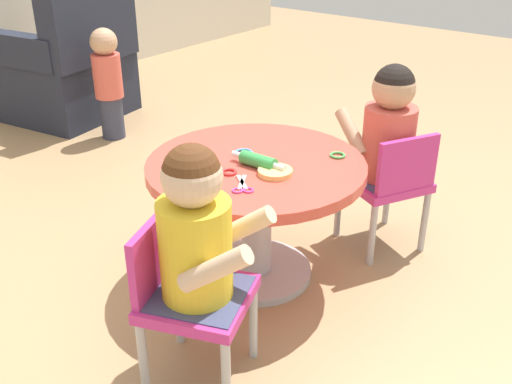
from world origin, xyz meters
TOP-DOWN VIEW (x-y plane):
  - ground_plane at (0.00, 0.00)m, footprint 10.00×10.00m
  - craft_table at (0.00, 0.00)m, footprint 0.81×0.81m
  - child_chair_left at (-0.56, -0.18)m, footprint 0.39×0.39m
  - seated_child_left at (-0.54, -0.22)m, footprint 0.38×0.42m
  - child_chair_right at (0.50, -0.30)m, footprint 0.40×0.40m
  - seated_child_right at (0.52, -0.26)m, footprint 0.40×0.43m
  - armchair_dark at (0.72, 2.15)m, footprint 0.81×0.82m
  - toddler_standing at (0.62, 1.62)m, footprint 0.17×0.17m
  - rolling_pin at (-0.03, -0.04)m, footprint 0.05×0.23m
  - craft_scissors at (-0.19, -0.09)m, footprint 0.13×0.13m
  - playdough_blob_0 at (-0.04, -0.12)m, footprint 0.12×0.12m
  - cookie_cutter_0 at (0.03, 0.08)m, footprint 0.07×0.07m
  - cookie_cutter_1 at (0.23, -0.21)m, footprint 0.06×0.06m
  - cookie_cutter_2 at (-0.13, 0.01)m, footprint 0.06×0.06m

SIDE VIEW (x-z plane):
  - ground_plane at x=0.00m, z-range 0.00..0.00m
  - child_chair_left at x=-0.56m, z-range 0.04..0.57m
  - child_chair_right at x=0.50m, z-range 0.04..0.57m
  - armchair_dark at x=0.72m, z-range -0.12..0.73m
  - toddler_standing at x=0.62m, z-range 0.02..0.70m
  - craft_table at x=0.00m, z-range 0.12..0.61m
  - craft_scissors at x=-0.19m, z-range 0.49..0.50m
  - cookie_cutter_0 at x=0.03m, z-range 0.49..0.50m
  - cookie_cutter_1 at x=0.23m, z-range 0.49..0.50m
  - cookie_cutter_2 at x=-0.13m, z-range 0.49..0.50m
  - playdough_blob_0 at x=-0.04m, z-range 0.49..0.51m
  - rolling_pin at x=-0.03m, z-range 0.49..0.54m
  - seated_child_left at x=-0.54m, z-range 0.28..0.79m
  - seated_child_right at x=0.52m, z-range 0.28..0.79m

